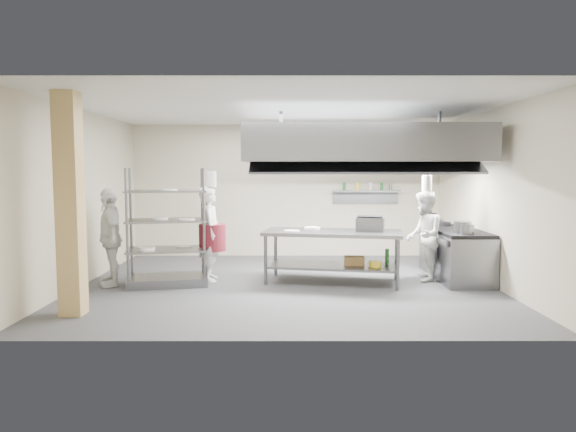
{
  "coord_description": "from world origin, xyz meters",
  "views": [
    {
      "loc": [
        0.01,
        -8.76,
        1.95
      ],
      "look_at": [
        0.03,
        0.2,
        1.17
      ],
      "focal_mm": 32.0,
      "sensor_mm": 36.0,
      "label": 1
    }
  ],
  "objects_px": {
    "chef_head": "(211,234)",
    "stockpot": "(463,227)",
    "island": "(332,257)",
    "chef_line": "(424,236)",
    "cooking_range": "(455,255)",
    "chef_plating": "(110,237)",
    "pass_rack": "(167,227)",
    "griddle": "(370,224)"
  },
  "relations": [
    {
      "from": "chef_line",
      "to": "cooking_range",
      "type": "bearing_deg",
      "value": 121.54
    },
    {
      "from": "pass_rack",
      "to": "chef_line",
      "type": "height_order",
      "value": "pass_rack"
    },
    {
      "from": "chef_head",
      "to": "chef_line",
      "type": "height_order",
      "value": "chef_head"
    },
    {
      "from": "chef_plating",
      "to": "griddle",
      "type": "distance_m",
      "value": 4.48
    },
    {
      "from": "chef_plating",
      "to": "stockpot",
      "type": "xyz_separation_m",
      "value": [
        6.0,
        0.02,
        0.16
      ]
    },
    {
      "from": "chef_line",
      "to": "stockpot",
      "type": "xyz_separation_m",
      "value": [
        0.55,
        -0.39,
        0.2
      ]
    },
    {
      "from": "chef_head",
      "to": "chef_plating",
      "type": "distance_m",
      "value": 1.7
    },
    {
      "from": "chef_line",
      "to": "stockpot",
      "type": "distance_m",
      "value": 0.7
    },
    {
      "from": "island",
      "to": "griddle",
      "type": "xyz_separation_m",
      "value": [
        0.66,
        0.05,
        0.57
      ]
    },
    {
      "from": "island",
      "to": "chef_line",
      "type": "xyz_separation_m",
      "value": [
        1.64,
        0.17,
        0.35
      ]
    },
    {
      "from": "chef_line",
      "to": "griddle",
      "type": "height_order",
      "value": "chef_line"
    },
    {
      "from": "chef_head",
      "to": "stockpot",
      "type": "bearing_deg",
      "value": -100.92
    },
    {
      "from": "pass_rack",
      "to": "cooking_range",
      "type": "xyz_separation_m",
      "value": [
        5.13,
        0.55,
        -0.58
      ]
    },
    {
      "from": "griddle",
      "to": "island",
      "type": "bearing_deg",
      "value": -161.72
    },
    {
      "from": "chef_head",
      "to": "stockpot",
      "type": "relative_size",
      "value": 5.86
    },
    {
      "from": "pass_rack",
      "to": "cooking_range",
      "type": "bearing_deg",
      "value": -5.67
    },
    {
      "from": "chef_head",
      "to": "chef_line",
      "type": "relative_size",
      "value": 1.05
    },
    {
      "from": "pass_rack",
      "to": "stockpot",
      "type": "bearing_deg",
      "value": -12.29
    },
    {
      "from": "chef_line",
      "to": "chef_plating",
      "type": "xyz_separation_m",
      "value": [
        -5.45,
        -0.41,
        0.03
      ]
    },
    {
      "from": "cooking_range",
      "to": "stockpot",
      "type": "distance_m",
      "value": 0.83
    },
    {
      "from": "chef_head",
      "to": "stockpot",
      "type": "xyz_separation_m",
      "value": [
        4.35,
        -0.37,
        0.16
      ]
    },
    {
      "from": "pass_rack",
      "to": "griddle",
      "type": "xyz_separation_m",
      "value": [
        3.52,
        0.23,
        0.03
      ]
    },
    {
      "from": "pass_rack",
      "to": "chef_line",
      "type": "bearing_deg",
      "value": -7.41
    },
    {
      "from": "chef_line",
      "to": "griddle",
      "type": "distance_m",
      "value": 1.01
    },
    {
      "from": "island",
      "to": "chef_head",
      "type": "xyz_separation_m",
      "value": [
        -2.16,
        0.15,
        0.39
      ]
    },
    {
      "from": "cooking_range",
      "to": "chef_line",
      "type": "distance_m",
      "value": 0.77
    },
    {
      "from": "pass_rack",
      "to": "chef_line",
      "type": "distance_m",
      "value": 4.51
    },
    {
      "from": "pass_rack",
      "to": "chef_plating",
      "type": "distance_m",
      "value": 0.97
    },
    {
      "from": "chef_head",
      "to": "chef_plating",
      "type": "relative_size",
      "value": 1.01
    },
    {
      "from": "chef_line",
      "to": "chef_plating",
      "type": "relative_size",
      "value": 0.96
    },
    {
      "from": "cooking_range",
      "to": "griddle",
      "type": "xyz_separation_m",
      "value": [
        -1.61,
        -0.32,
        0.61
      ]
    },
    {
      "from": "cooking_range",
      "to": "griddle",
      "type": "distance_m",
      "value": 1.75
    },
    {
      "from": "pass_rack",
      "to": "chef_line",
      "type": "relative_size",
      "value": 1.24
    },
    {
      "from": "island",
      "to": "chef_head",
      "type": "distance_m",
      "value": 2.2
    },
    {
      "from": "cooking_range",
      "to": "chef_line",
      "type": "bearing_deg",
      "value": -162.06
    },
    {
      "from": "chef_line",
      "to": "stockpot",
      "type": "relative_size",
      "value": 5.6
    },
    {
      "from": "chef_head",
      "to": "stockpot",
      "type": "height_order",
      "value": "chef_head"
    },
    {
      "from": "cooking_range",
      "to": "chef_plating",
      "type": "xyz_separation_m",
      "value": [
        -6.08,
        -0.61,
        0.42
      ]
    },
    {
      "from": "chef_head",
      "to": "stockpot",
      "type": "distance_m",
      "value": 4.36
    },
    {
      "from": "chef_head",
      "to": "cooking_range",
      "type": "bearing_deg",
      "value": -93.16
    },
    {
      "from": "griddle",
      "to": "stockpot",
      "type": "xyz_separation_m",
      "value": [
        1.53,
        -0.27,
        -0.03
      ]
    },
    {
      "from": "pass_rack",
      "to": "stockpot",
      "type": "height_order",
      "value": "pass_rack"
    }
  ]
}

